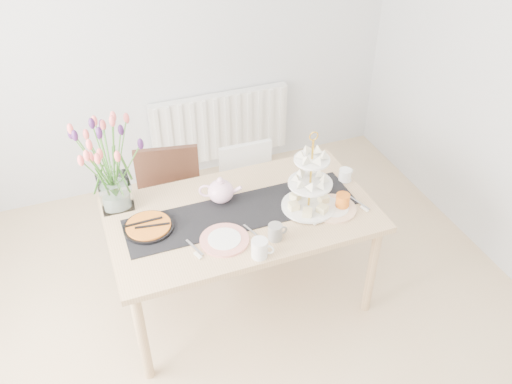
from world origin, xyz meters
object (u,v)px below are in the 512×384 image
object	(u,v)px
dining_table	(242,222)
plate_left	(224,240)
cream_jug	(345,175)
plate_right	(333,209)
chair_brown	(171,202)
cake_stand	(310,190)
tulip_vase	(107,153)
mug_white	(260,248)
mug_orange	(343,201)
radiator	(220,126)
mug_grey	(275,232)
chair_white	(250,190)
tart_tin	(149,227)
teapot	(221,191)

from	to	relation	value
dining_table	plate_left	world-z (taller)	plate_left
cream_jug	plate_left	bearing A→B (deg)	-179.83
dining_table	plate_right	xyz separation A→B (m)	(0.53, -0.17, 0.08)
chair_brown	cake_stand	size ratio (longest dim) A/B	1.81
dining_table	tulip_vase	distance (m)	0.89
mug_white	mug_orange	world-z (taller)	mug_white
radiator	tulip_vase	bearing A→B (deg)	-131.14
mug_grey	mug_white	world-z (taller)	mug_white
radiator	plate_left	distance (m)	1.82
chair_white	mug_grey	xyz separation A→B (m)	(-0.16, -0.85, 0.35)
cake_stand	chair_white	bearing A→B (deg)	101.51
mug_white	mug_grey	bearing A→B (deg)	68.35
cake_stand	tulip_vase	bearing A→B (deg)	157.74
tart_tin	mug_orange	bearing A→B (deg)	-10.88
chair_white	tulip_vase	xyz separation A→B (m)	(-0.95, -0.22, 0.68)
radiator	cake_stand	world-z (taller)	cake_stand
tulip_vase	chair_white	bearing A→B (deg)	13.09
chair_brown	plate_left	distance (m)	0.82
tulip_vase	mug_orange	bearing A→B (deg)	-22.03
tulip_vase	dining_table	bearing A→B (deg)	-26.23
teapot	mug_orange	bearing A→B (deg)	-2.18
tart_tin	chair_white	bearing A→B (deg)	32.40
cream_jug	tart_tin	distance (m)	1.29
plate_right	chair_white	bearing A→B (deg)	110.20
cake_stand	cream_jug	size ratio (longest dim) A/B	5.91
chair_brown	teapot	size ratio (longest dim) A/B	3.41
radiator	teapot	world-z (taller)	teapot
cake_stand	cream_jug	bearing A→B (deg)	27.38
mug_orange	plate_right	xyz separation A→B (m)	(-0.06, 0.00, -0.04)
cake_stand	mug_white	distance (m)	0.52
cake_stand	teapot	world-z (taller)	cake_stand
chair_brown	cake_stand	world-z (taller)	cake_stand
plate_right	teapot	bearing A→B (deg)	152.86
chair_white	dining_table	bearing A→B (deg)	-113.46
plate_left	plate_right	xyz separation A→B (m)	(0.70, 0.03, -0.00)
plate_left	plate_right	distance (m)	0.70
cake_stand	teapot	distance (m)	0.54
dining_table	mug_white	distance (m)	0.41
cream_jug	dining_table	bearing A→B (deg)	168.93
cake_stand	tart_tin	bearing A→B (deg)	171.19
dining_table	teapot	size ratio (longest dim) A/B	6.24
radiator	mug_orange	size ratio (longest dim) A/B	12.05
mug_orange	plate_left	world-z (taller)	mug_orange
cake_stand	mug_orange	size ratio (longest dim) A/B	4.86
radiator	teapot	distance (m)	1.48
plate_right	cream_jug	bearing A→B (deg)	49.64
cream_jug	mug_white	world-z (taller)	mug_white
tart_tin	tulip_vase	bearing A→B (deg)	114.32
dining_table	chair_brown	bearing A→B (deg)	120.24
dining_table	mug_white	bearing A→B (deg)	-95.24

